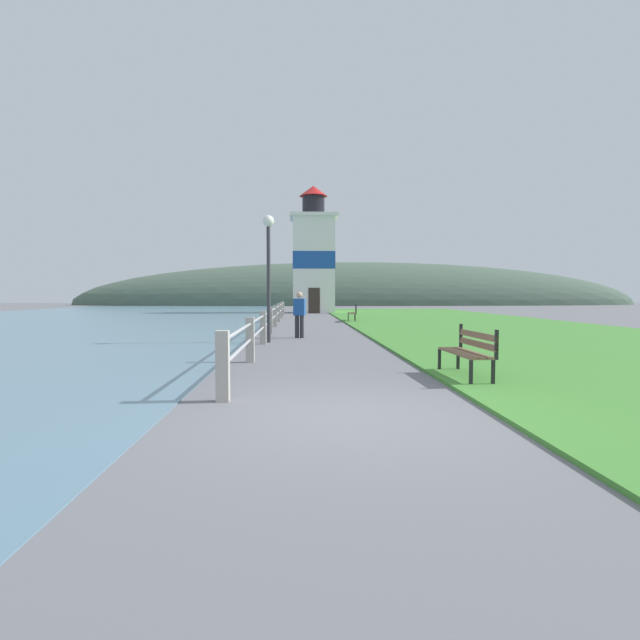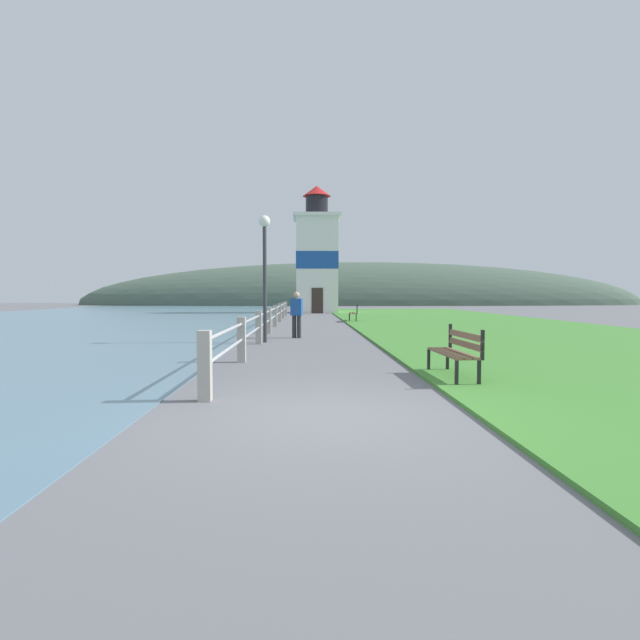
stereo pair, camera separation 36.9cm
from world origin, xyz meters
The scene contains 10 objects.
ground_plane centered at (0.00, 0.00, 0.00)m, with size 160.00×160.00×0.00m, color slate.
grass_verge centered at (7.81, 17.21, 0.03)m, with size 12.00×51.64×0.06m.
water_strip centered at (-14.31, 17.21, 0.01)m, with size 24.00×82.63×0.01m.
seawall_railing centered at (-1.71, 15.13, 0.58)m, with size 0.18×28.44×1.01m.
park_bench_near centered at (2.40, 2.68, 0.54)m, with size 0.53×1.67×0.94m.
park_bench_midway centered at (2.39, 21.18, 0.54)m, with size 0.64×1.73×0.94m.
lighthouse centered at (0.62, 34.64, 4.44)m, with size 3.79×3.79×10.25m.
person_strolling centered at (-0.60, 11.17, 0.86)m, with size 0.43×0.31×1.59m.
lamp_post centered at (-1.56, 9.61, 2.74)m, with size 0.36×0.36×3.96m.
distant_hillside centered at (8.00, 64.43, 0.00)m, with size 80.00×16.00×12.00m.
Camera 2 is at (-0.28, -6.04, 1.52)m, focal length 28.00 mm.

